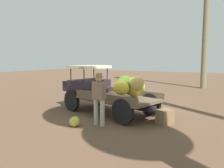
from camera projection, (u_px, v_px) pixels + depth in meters
ground_plane at (121, 114)px, 8.80m from camera, size 60.00×60.00×0.00m
truck at (105, 90)px, 8.92m from camera, size 4.66×2.63×1.87m
farmer at (99, 96)px, 7.15m from camera, size 0.52×0.47×1.71m
wooden_crate at (165, 117)px, 7.35m from camera, size 0.57×0.61×0.49m
loose_banana_bunch at (75, 121)px, 7.15m from camera, size 0.56×0.61×0.32m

